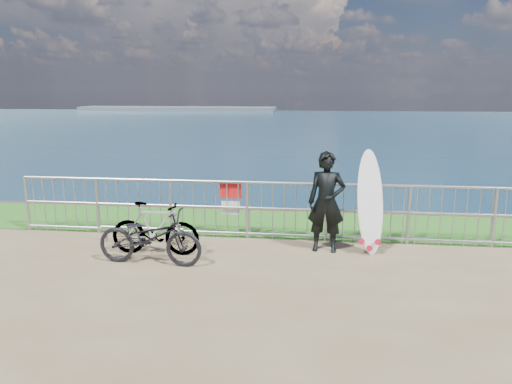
# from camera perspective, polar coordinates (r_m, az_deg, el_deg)

# --- Properties ---
(grass_strip) EXTENTS (120.00, 120.00, 0.00)m
(grass_strip) POSITION_cam_1_polar(r_m,az_deg,el_deg) (10.67, 2.50, -3.62)
(grass_strip) COLOR #26691D
(grass_strip) RESTS_ON ground
(seascape) EXTENTS (260.00, 260.00, 5.00)m
(seascape) POSITION_cam_1_polar(r_m,az_deg,el_deg) (161.47, -8.87, 9.15)
(seascape) COLOR brown
(seascape) RESTS_ON ground
(railing) EXTENTS (10.06, 0.10, 1.13)m
(railing) POSITION_cam_1_polar(r_m,az_deg,el_deg) (9.47, 2.02, -2.05)
(railing) COLOR #989BA0
(railing) RESTS_ON ground
(surfer) EXTENTS (0.68, 0.48, 1.77)m
(surfer) POSITION_cam_1_polar(r_m,az_deg,el_deg) (8.81, 8.06, -1.15)
(surfer) COLOR black
(surfer) RESTS_ON ground
(surfboard) EXTENTS (0.58, 0.55, 1.82)m
(surfboard) POSITION_cam_1_polar(r_m,az_deg,el_deg) (8.86, 12.91, -1.57)
(surfboard) COLOR white
(surfboard) RESTS_ON ground
(bicycle_near) EXTENTS (1.78, 0.71, 0.92)m
(bicycle_near) POSITION_cam_1_polar(r_m,az_deg,el_deg) (8.34, -12.05, -5.06)
(bicycle_near) COLOR black
(bicycle_near) RESTS_ON ground
(bicycle_far) EXTENTS (1.55, 0.44, 0.93)m
(bicycle_far) POSITION_cam_1_polar(r_m,az_deg,el_deg) (8.80, -11.46, -4.10)
(bicycle_far) COLOR black
(bicycle_far) RESTS_ON ground
(bike_rack) EXTENTS (1.59, 0.05, 0.33)m
(bike_rack) POSITION_cam_1_polar(r_m,az_deg,el_deg) (9.49, -12.89, -4.22)
(bike_rack) COLOR #989BA0
(bike_rack) RESTS_ON ground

